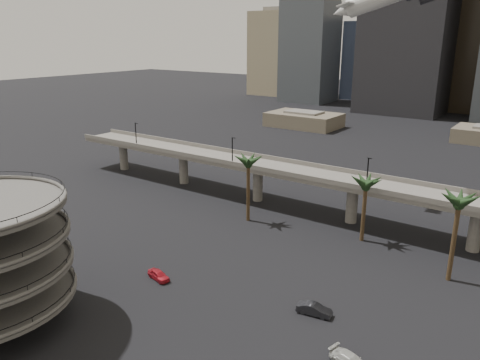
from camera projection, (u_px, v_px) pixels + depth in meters
The scene contains 6 objects.
ground at pixel (79, 345), 55.46m from camera, with size 700.00×700.00×0.00m, color black.
overpass at pixel (303, 177), 96.03m from camera, with size 130.00×9.30×14.70m.
palm_trees at pixel (348, 182), 78.99m from camera, with size 42.40×10.40×14.00m.
low_buildings at pixel (440, 134), 161.35m from camera, with size 135.00×27.50×6.80m.
car_a at pixel (159, 275), 70.21m from camera, with size 1.68×4.17×1.42m, color red.
car_b at pixel (314, 309), 61.27m from camera, with size 1.63×4.67×1.54m, color black.
Camera 1 is at (43.07, -27.26, 35.04)m, focal length 35.00 mm.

